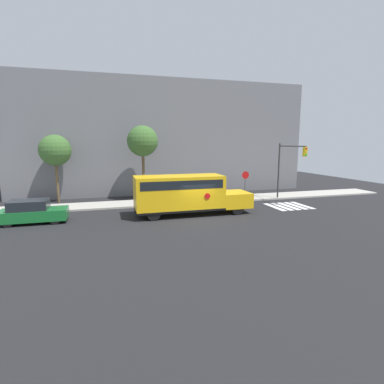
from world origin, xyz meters
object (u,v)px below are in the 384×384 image
object	(u,v)px
school_bus	(185,193)
stop_sign	(245,181)
tree_near_sidewalk	(143,141)
parked_car	(32,212)
traffic_light	(287,163)
tree_far_sidewalk	(55,151)

from	to	relation	value
school_bus	stop_sign	bearing A→B (deg)	30.70
school_bus	tree_near_sidewalk	distance (m)	8.45
parked_car	stop_sign	world-z (taller)	stop_sign
parked_car	stop_sign	xyz separation A→B (m)	(17.89, 3.63, 1.08)
parked_car	traffic_light	size ratio (longest dim) A/B	0.80
parked_car	school_bus	bearing A→B (deg)	-3.04
traffic_light	parked_car	bearing A→B (deg)	-174.66
school_bus	stop_sign	world-z (taller)	school_bus
school_bus	parked_car	distance (m)	10.86
school_bus	tree_near_sidewalk	bearing A→B (deg)	108.07
school_bus	parked_car	bearing A→B (deg)	176.96
stop_sign	parked_car	bearing A→B (deg)	-168.52
parked_car	tree_far_sidewalk	size ratio (longest dim) A/B	0.70
parked_car	stop_sign	size ratio (longest dim) A/B	1.55
tree_far_sidewalk	tree_near_sidewalk	bearing A→B (deg)	-6.19
stop_sign	traffic_light	distance (m)	4.21
parked_car	tree_near_sidewalk	size ratio (longest dim) A/B	0.61
school_bus	parked_car	size ratio (longest dim) A/B	2.07
stop_sign	tree_far_sidewalk	xyz separation A→B (m)	(-17.25, 3.76, 2.95)
parked_car	traffic_light	world-z (taller)	traffic_light
school_bus	traffic_light	xyz separation A→B (m)	(10.51, 2.57, 1.96)
school_bus	traffic_light	size ratio (longest dim) A/B	1.65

